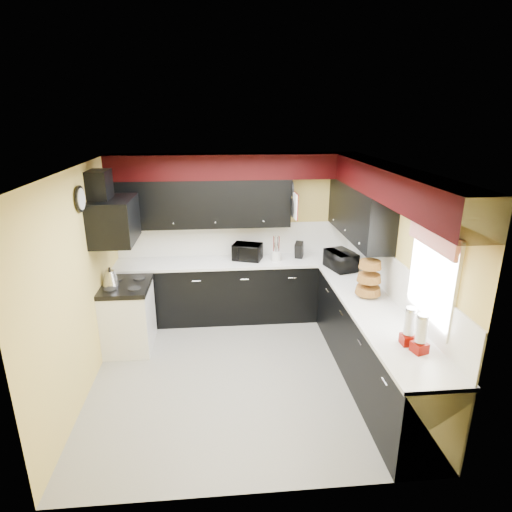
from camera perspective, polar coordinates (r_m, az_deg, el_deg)
The scene contains 35 objects.
ground at distance 5.51m, azimuth -1.68°, elevation -15.13°, with size 3.60×3.60×0.00m, color gray.
wall_back at distance 6.63m, azimuth -2.75°, elevation 2.78°, with size 3.60×0.06×2.50m, color #E0C666.
wall_right at distance 5.33m, azimuth 17.91°, elevation -2.15°, with size 0.06×3.60×2.50m, color #E0C666.
wall_left at distance 5.15m, azimuth -22.26°, elevation -3.39°, with size 0.06×3.60×2.50m, color #E0C666.
ceiling at distance 4.61m, azimuth -1.97°, elevation 11.66°, with size 3.60×3.60×0.06m, color white.
cab_back at distance 6.61m, azimuth -2.53°, elevation -4.62°, with size 3.60×0.60×0.90m, color black.
cab_right at distance 5.30m, azimuth 15.24°, elevation -11.56°, with size 0.60×3.00×0.90m, color black.
counter_back at distance 6.44m, azimuth -2.59°, elevation -0.78°, with size 3.62×0.64×0.04m, color white.
counter_right at distance 5.09m, azimuth 15.68°, elevation -6.97°, with size 0.64×3.02×0.04m, color white.
splash_back at distance 6.63m, azimuth -2.74°, elevation 2.25°, with size 3.60×0.02×0.50m, color white.
splash_right at distance 5.34m, azimuth 17.75°, elevation -2.76°, with size 0.02×3.60×0.50m, color white.
upper_back at distance 6.33m, azimuth -7.32°, elevation 7.01°, with size 2.60×0.35×0.70m, color black.
upper_right at distance 5.92m, azimuth 13.57°, elevation 5.84°, with size 0.35×1.80×0.70m, color black.
soffit_back at distance 6.24m, azimuth -2.83°, elevation 11.86°, with size 3.60×0.36×0.35m, color black.
soffit_right at distance 4.83m, azimuth 18.00°, elevation 9.00°, with size 0.36×3.24×0.35m, color black.
stove at distance 6.06m, azimuth -16.62°, elevation -7.90°, with size 0.60×0.75×0.86m, color white.
cooktop at distance 5.88m, azimuth -17.03°, elevation -3.88°, with size 0.62×0.77×0.06m, color black.
hood at distance 5.62m, azimuth -18.38°, elevation 4.53°, with size 0.50×0.78×0.55m, color black.
hood_duct at distance 5.57m, azimuth -20.13°, elevation 8.65°, with size 0.24×0.40×0.40m, color black.
window at distance 4.46m, azimuth 22.46°, elevation -2.61°, with size 0.03×0.86×0.96m, color white, non-canonical shape.
valance at distance 4.32m, azimuth 22.47°, elevation 2.31°, with size 0.04×0.88×0.20m, color red.
pan_top at distance 6.30m, azimuth 4.80°, elevation 8.90°, with size 0.03×0.22×0.40m, color black, non-canonical shape.
pan_mid at distance 6.22m, azimuth 4.94°, elevation 6.43°, with size 0.03×0.28×0.46m, color black, non-canonical shape.
pan_low at distance 6.48m, azimuth 4.54°, elevation 6.66°, with size 0.03×0.24×0.42m, color black, non-canonical shape.
cut_board at distance 6.10m, azimuth 5.24°, elevation 6.65°, with size 0.03×0.26×0.35m, color white.
baskets at distance 5.29m, azimuth 14.83°, elevation -2.80°, with size 0.27×0.27×0.50m, color brown, non-canonical shape.
clock at distance 5.13m, azimuth -22.40°, elevation 7.04°, with size 0.03×0.30×0.30m, color black, non-canonical shape.
deco_plate at distance 4.75m, azimuth 20.37°, elevation 7.68°, with size 0.03×0.24×0.24m, color white, non-canonical shape.
toaster_oven at distance 6.44m, azimuth -1.17°, elevation 0.56°, with size 0.42×0.35×0.24m, color black.
microwave at distance 6.16m, azimuth 11.27°, elevation -0.56°, with size 0.47×0.32×0.26m, color black.
utensil_crock at distance 6.41m, azimuth 2.71°, elevation 0.02°, with size 0.14×0.14×0.15m, color silver.
knife_block at distance 6.54m, azimuth 5.76°, elevation 0.78°, with size 0.11×0.16×0.25m, color black.
kettle at distance 5.87m, azimuth -18.86°, elevation -2.76°, with size 0.21×0.21×0.19m, color #A8A7AB, non-canonical shape.
dispenser_a at distance 4.36m, azimuth 19.75°, elevation -9.05°, with size 0.13×0.13×0.34m, color #580A0E, non-canonical shape.
dispenser_b at distance 4.27m, azimuth 21.14°, elevation -9.88°, with size 0.13×0.13×0.35m, color #6C1102, non-canonical shape.
Camera 1 is at (-0.26, -4.57, 3.06)m, focal length 30.00 mm.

